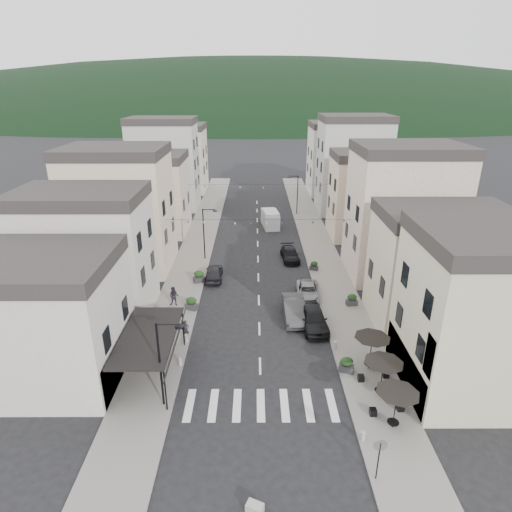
% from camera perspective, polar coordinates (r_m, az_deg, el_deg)
% --- Properties ---
extents(ground, '(700.00, 700.00, 0.00)m').
position_cam_1_polar(ground, '(27.08, 0.71, -22.05)').
color(ground, black).
rests_on(ground, ground).
extents(sidewalk_left, '(4.00, 76.00, 0.12)m').
position_cam_1_polar(sidewalk_left, '(55.20, -7.59, 2.03)').
color(sidewalk_left, slate).
rests_on(sidewalk_left, ground).
extents(sidewalk_right, '(4.00, 76.00, 0.12)m').
position_cam_1_polar(sidewalk_right, '(55.30, 8.02, 2.05)').
color(sidewalk_right, slate).
rests_on(sidewalk_right, ground).
extents(hill_backdrop, '(640.00, 360.00, 70.00)m').
position_cam_1_polar(hill_backdrop, '(319.96, -0.12, 18.79)').
color(hill_backdrop, black).
rests_on(hill_backdrop, ground).
extents(boutique_building, '(12.00, 8.00, 8.00)m').
position_cam_1_polar(boutique_building, '(32.34, -28.36, -8.17)').
color(boutique_building, '#BAB5AA').
rests_on(boutique_building, ground).
extents(bistro_building, '(10.00, 8.00, 10.00)m').
position_cam_1_polar(bistro_building, '(31.01, 28.76, -7.43)').
color(bistro_building, beige).
rests_on(bistro_building, ground).
extents(boutique_awning, '(3.77, 7.50, 3.28)m').
position_cam_1_polar(boutique_awning, '(29.86, -13.70, -10.43)').
color(boutique_awning, black).
rests_on(boutique_awning, ground).
extents(buildings_row_left, '(10.20, 54.16, 14.00)m').
position_cam_1_polar(buildings_row_left, '(60.24, -13.93, 9.30)').
color(buildings_row_left, '#BAB5AA').
rests_on(buildings_row_left, ground).
extents(buildings_row_right, '(10.20, 54.16, 14.50)m').
position_cam_1_polar(buildings_row_right, '(59.28, 14.55, 9.24)').
color(buildings_row_right, beige).
rests_on(buildings_row_right, ground).
extents(cafe_terrace, '(2.50, 8.10, 2.53)m').
position_cam_1_polar(cafe_terrace, '(28.83, 16.61, -13.89)').
color(cafe_terrace, black).
rests_on(cafe_terrace, ground).
extents(streetlamp_left_near, '(1.70, 0.56, 6.00)m').
position_cam_1_polar(streetlamp_left_near, '(26.80, -12.19, -12.92)').
color(streetlamp_left_near, black).
rests_on(streetlamp_left_near, ground).
extents(streetlamp_left_far, '(1.70, 0.56, 6.00)m').
position_cam_1_polar(streetlamp_left_far, '(48.18, -6.68, 3.65)').
color(streetlamp_left_far, black).
rests_on(streetlamp_left_far, ground).
extents(streetlamp_right_far, '(1.70, 0.56, 6.00)m').
position_cam_1_polar(streetlamp_right_far, '(65.49, 5.31, 8.67)').
color(streetlamp_right_far, black).
rests_on(streetlamp_right_far, ground).
extents(traffic_sign, '(0.70, 0.07, 2.70)m').
position_cam_1_polar(traffic_sign, '(24.05, 16.14, -23.78)').
color(traffic_sign, black).
rests_on(traffic_sign, ground).
extents(bollards, '(11.66, 10.26, 0.60)m').
position_cam_1_polar(bollards, '(31.01, 0.56, -14.38)').
color(bollards, gray).
rests_on(bollards, ground).
extents(bunting_near, '(19.00, 0.28, 0.62)m').
position_cam_1_polar(bunting_near, '(43.47, 0.32, 4.45)').
color(bunting_near, black).
rests_on(bunting_near, ground).
extents(bunting_far, '(19.00, 0.28, 0.62)m').
position_cam_1_polar(bunting_far, '(58.91, 0.19, 9.19)').
color(bunting_far, black).
rests_on(bunting_far, ground).
extents(parked_car_a, '(2.35, 5.13, 1.71)m').
position_cam_1_polar(parked_car_a, '(35.91, 7.68, -8.20)').
color(parked_car_a, black).
rests_on(parked_car_a, ground).
extents(parked_car_b, '(1.94, 5.15, 1.68)m').
position_cam_1_polar(parked_car_b, '(37.06, 5.09, -7.07)').
color(parked_car_b, '#373739').
rests_on(parked_car_b, ground).
extents(parked_car_c, '(2.51, 4.82, 1.30)m').
position_cam_1_polar(parked_car_c, '(40.55, 6.90, -4.73)').
color(parked_car_c, gray).
rests_on(parked_car_c, ground).
extents(parked_car_d, '(2.20, 4.66, 1.31)m').
position_cam_1_polar(parked_car_d, '(48.91, 4.55, 0.22)').
color(parked_car_d, black).
rests_on(parked_car_d, ground).
extents(parked_car_e, '(1.78, 4.25, 1.44)m').
position_cam_1_polar(parked_car_e, '(44.18, -5.61, -2.22)').
color(parked_car_e, black).
rests_on(parked_car_e, ground).
extents(delivery_van, '(2.57, 5.17, 2.38)m').
position_cam_1_polar(delivery_van, '(60.11, 1.92, 5.02)').
color(delivery_van, silver).
rests_on(delivery_van, ground).
extents(pedestrian_a, '(0.59, 0.41, 1.57)m').
position_cam_1_polar(pedestrian_a, '(34.41, -9.36, -9.66)').
color(pedestrian_a, black).
rests_on(pedestrian_a, sidewalk_left).
extents(pedestrian_b, '(0.95, 0.78, 1.82)m').
position_cam_1_polar(pedestrian_b, '(39.28, -10.88, -5.30)').
color(pedestrian_b, black).
rests_on(pedestrian_b, sidewalk_left).
extents(concrete_block_a, '(0.94, 0.79, 0.50)m').
position_cam_1_polar(concrete_block_a, '(23.41, -0.16, -30.59)').
color(concrete_block_a, '#9C9893').
rests_on(concrete_block_a, ground).
extents(planter_la, '(1.22, 0.97, 1.20)m').
position_cam_1_polar(planter_la, '(38.54, -8.61, -6.26)').
color(planter_la, '#303032').
rests_on(planter_la, sidewalk_left).
extents(planter_lb, '(1.27, 0.99, 1.25)m').
position_cam_1_polar(planter_lb, '(43.48, -7.61, -2.72)').
color(planter_lb, '#2B2B2D').
rests_on(planter_lb, sidewalk_left).
extents(planter_ra, '(1.15, 0.86, 1.15)m').
position_cam_1_polar(planter_ra, '(31.29, 11.96, -13.99)').
color(planter_ra, '#302F32').
rests_on(planter_ra, sidewalk_right).
extents(planter_rb, '(1.05, 0.67, 1.10)m').
position_cam_1_polar(planter_rb, '(39.76, 12.66, -5.71)').
color(planter_rb, '#323235').
rests_on(planter_rb, sidewalk_right).
extents(planter_rc, '(1.01, 0.78, 1.00)m').
position_cam_1_polar(planter_rc, '(46.31, 7.75, -1.29)').
color(planter_rc, '#29292C').
rests_on(planter_rc, sidewalk_right).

